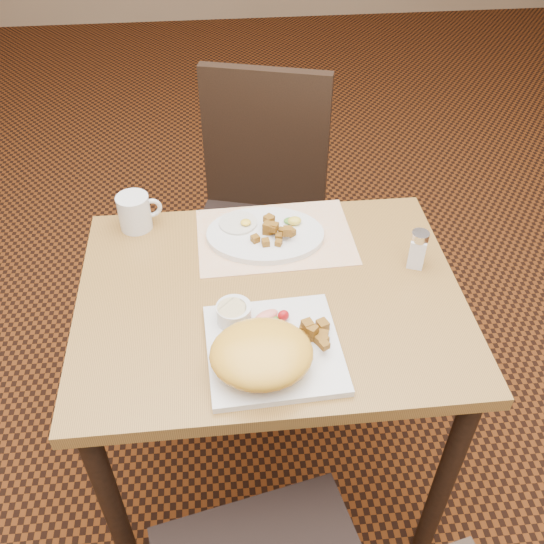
{
  "coord_description": "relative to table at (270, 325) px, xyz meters",
  "views": [
    {
      "loc": [
        -0.1,
        -1.02,
        1.73
      ],
      "look_at": [
        0.0,
        -0.0,
        0.82
      ],
      "focal_mm": 40.0,
      "sensor_mm": 36.0,
      "label": 1
    }
  ],
  "objects": [
    {
      "name": "salt_shaker",
      "position": [
        0.37,
        0.07,
        0.16
      ],
      "size": [
        0.05,
        0.05,
        0.1
      ],
      "color": "white",
      "rests_on": "table"
    },
    {
      "name": "plate_oval",
      "position": [
        0.01,
        0.21,
        0.12
      ],
      "size": [
        0.33,
        0.25,
        0.02
      ],
      "primitive_type": null,
      "rotation": [
        0.0,
        0.0,
        -0.1
      ],
      "color": "silver",
      "rests_on": "placemat"
    },
    {
      "name": "chair_far",
      "position": [
        0.03,
        0.65,
        -0.1
      ],
      "size": [
        0.52,
        0.53,
        0.97
      ],
      "rotation": [
        0.0,
        0.0,
        2.86
      ],
      "color": "black",
      "rests_on": "ground"
    },
    {
      "name": "home_fries_ov",
      "position": [
        0.03,
        0.2,
        0.15
      ],
      "size": [
        0.12,
        0.1,
        0.04
      ],
      "color": "#8F5C17",
      "rests_on": "plate_oval"
    },
    {
      "name": "ground",
      "position": [
        0.0,
        0.0,
        -0.64
      ],
      "size": [
        8.0,
        8.0,
        0.0
      ],
      "primitive_type": "plane",
      "color": "black",
      "rests_on": "ground"
    },
    {
      "name": "garnish_sq",
      "position": [
        -0.01,
        -0.1,
        0.14
      ],
      "size": [
        0.09,
        0.06,
        0.03
      ],
      "color": "#387223",
      "rests_on": "plate_square"
    },
    {
      "name": "placemat",
      "position": [
        0.03,
        0.21,
        0.11
      ],
      "size": [
        0.41,
        0.29,
        0.0
      ],
      "primitive_type": "cube",
      "rotation": [
        0.0,
        0.0,
        0.03
      ],
      "color": "white",
      "rests_on": "table"
    },
    {
      "name": "fried_egg",
      "position": [
        -0.06,
        0.25,
        0.13
      ],
      "size": [
        0.1,
        0.1,
        0.02
      ],
      "color": "white",
      "rests_on": "plate_oval"
    },
    {
      "name": "plate_square",
      "position": [
        -0.01,
        -0.18,
        0.12
      ],
      "size": [
        0.29,
        0.29,
        0.02
      ],
      "primitive_type": "cube",
      "rotation": [
        0.0,
        0.0,
        0.05
      ],
      "color": "silver",
      "rests_on": "table"
    },
    {
      "name": "hollandaise_mound",
      "position": [
        -0.04,
        -0.23,
        0.16
      ],
      "size": [
        0.21,
        0.19,
        0.08
      ],
      "color": "gold",
      "rests_on": "plate_square"
    },
    {
      "name": "ramekin",
      "position": [
        -0.09,
        -0.09,
        0.15
      ],
      "size": [
        0.08,
        0.08,
        0.04
      ],
      "color": "silver",
      "rests_on": "plate_square"
    },
    {
      "name": "table",
      "position": [
        0.0,
        0.0,
        0.0
      ],
      "size": [
        0.9,
        0.7,
        0.75
      ],
      "color": "olive",
      "rests_on": "ground"
    },
    {
      "name": "home_fries_sq",
      "position": [
        0.07,
        -0.16,
        0.14
      ],
      "size": [
        0.1,
        0.09,
        0.04
      ],
      "color": "#8F5C17",
      "rests_on": "plate_square"
    },
    {
      "name": "coffee_mug",
      "position": [
        -0.33,
        0.29,
        0.16
      ],
      "size": [
        0.11,
        0.08,
        0.1
      ],
      "color": "silver",
      "rests_on": "table"
    },
    {
      "name": "garnish_ov",
      "position": [
        0.08,
        0.24,
        0.14
      ],
      "size": [
        0.05,
        0.04,
        0.02
      ],
      "color": "#387223",
      "rests_on": "plate_oval"
    }
  ]
}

